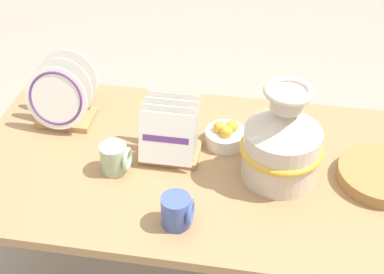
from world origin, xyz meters
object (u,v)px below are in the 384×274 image
Objects in this scene: dish_rack_square_plates at (170,138)px; wicker_charger_stack at (381,175)px; dish_rack_round_plates at (62,100)px; mug_sage_glaze at (115,158)px; fruit_bowl at (226,135)px; ceramic_vase at (282,141)px; mug_cobalt_glaze at (177,211)px.

dish_rack_square_plates is 0.72× the size of wicker_charger_stack.
dish_rack_square_plates is (0.43, -0.12, -0.03)m from dish_rack_round_plates.
dish_rack_square_plates is at bearing 178.53° from wicker_charger_stack.
dish_rack_square_plates is 2.01× the size of mug_sage_glaze.
wicker_charger_stack is at bearing -12.11° from fruit_bowl.
dish_rack_square_plates is at bearing 34.63° from mug_sage_glaze.
mug_sage_glaze is 0.40m from fruit_bowl.
dish_rack_square_plates reaches higher than wicker_charger_stack.
fruit_bowl is (-0.19, 0.14, -0.11)m from ceramic_vase.
dish_rack_round_plates reaches higher than dish_rack_square_plates.
wicker_charger_stack is 2.79× the size of mug_cobalt_glaze.
dish_rack_square_plates reaches higher than mug_sage_glaze.
dish_rack_round_plates reaches higher than mug_sage_glaze.
dish_rack_round_plates is at bearing 163.79° from dish_rack_square_plates.
dish_rack_square_plates is 2.01× the size of mug_cobalt_glaze.
dish_rack_round_plates is at bearing 172.87° from wicker_charger_stack.
mug_sage_glaze is at bearing -145.37° from dish_rack_square_plates.
ceramic_vase is 1.20× the size of wicker_charger_stack.
mug_sage_glaze is (-0.87, -0.09, 0.03)m from wicker_charger_stack.
dish_rack_square_plates is 0.20m from mug_sage_glaze.
ceramic_vase reaches higher than wicker_charger_stack.
mug_cobalt_glaze is 1.00× the size of mug_sage_glaze.
wicker_charger_stack is 0.88m from mug_sage_glaze.
ceramic_vase is 0.26m from fruit_bowl.
mug_sage_glaze is at bearing -173.11° from ceramic_vase.
ceramic_vase reaches higher than mug_cobalt_glaze.
dish_rack_round_plates is 2.45× the size of mug_cobalt_glaze.
fruit_bowl is at bearing -2.72° from dish_rack_round_plates.
mug_sage_glaze reaches higher than fruit_bowl.
ceramic_vase is at bearing 6.89° from mug_sage_glaze.
fruit_bowl is at bearing 31.02° from mug_sage_glaze.
dish_rack_round_plates is 0.45m from dish_rack_square_plates.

